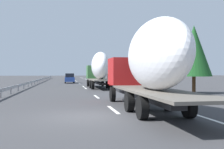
# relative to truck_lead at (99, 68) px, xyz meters

# --- Properties ---
(ground_plane) EXTENTS (260.00, 260.00, 0.00)m
(ground_plane) POSITION_rel_truck_lead_xyz_m (17.50, 3.60, -2.60)
(ground_plane) COLOR #38383A
(lane_stripe_0) EXTENTS (3.20, 0.20, 0.01)m
(lane_stripe_0) POSITION_rel_truck_lead_xyz_m (-20.50, 1.80, -2.60)
(lane_stripe_0) COLOR white
(lane_stripe_0) RESTS_ON ground_plane
(lane_stripe_1) EXTENTS (3.20, 0.20, 0.01)m
(lane_stripe_1) POSITION_rel_truck_lead_xyz_m (-12.43, 1.80, -2.60)
(lane_stripe_1) COLOR white
(lane_stripe_1) RESTS_ON ground_plane
(lane_stripe_2) EXTENTS (3.20, 0.20, 0.01)m
(lane_stripe_2) POSITION_rel_truck_lead_xyz_m (0.01, 1.80, -2.60)
(lane_stripe_2) COLOR white
(lane_stripe_2) RESTS_ON ground_plane
(lane_stripe_3) EXTENTS (3.20, 0.20, 0.01)m
(lane_stripe_3) POSITION_rel_truck_lead_xyz_m (4.17, 1.80, -2.60)
(lane_stripe_3) COLOR white
(lane_stripe_3) RESTS_ON ground_plane
(lane_stripe_4) EXTENTS (3.20, 0.20, 0.01)m
(lane_stripe_4) POSITION_rel_truck_lead_xyz_m (15.80, 1.80, -2.60)
(lane_stripe_4) COLOR white
(lane_stripe_4) RESTS_ON ground_plane
(lane_stripe_5) EXTENTS (3.20, 0.20, 0.01)m
(lane_stripe_5) POSITION_rel_truck_lead_xyz_m (33.92, 1.80, -2.60)
(lane_stripe_5) COLOR white
(lane_stripe_5) RESTS_ON ground_plane
(lane_stripe_6) EXTENTS (3.20, 0.20, 0.01)m
(lane_stripe_6) POSITION_rel_truck_lead_xyz_m (28.52, 1.80, -2.60)
(lane_stripe_6) COLOR white
(lane_stripe_6) RESTS_ON ground_plane
(edge_line_right) EXTENTS (110.00, 0.20, 0.01)m
(edge_line_right) POSITION_rel_truck_lead_xyz_m (22.50, -1.90, -2.60)
(edge_line_right) COLOR white
(edge_line_right) RESTS_ON ground_plane
(truck_lead) EXTENTS (12.58, 2.55, 4.70)m
(truck_lead) POSITION_rel_truck_lead_xyz_m (0.00, 0.00, 0.00)
(truck_lead) COLOR #387038
(truck_lead) RESTS_ON ground_plane
(truck_trailing) EXTENTS (13.94, 2.55, 4.72)m
(truck_trailing) POSITION_rel_truck_lead_xyz_m (-21.34, 0.00, 0.03)
(truck_trailing) COLOR #B21919
(truck_trailing) RESTS_ON ground_plane
(car_blue_sedan) EXTENTS (4.75, 1.86, 1.90)m
(car_blue_sedan) POSITION_rel_truck_lead_xyz_m (17.49, 3.60, -1.65)
(car_blue_sedan) COLOR #28479E
(car_blue_sedan) RESTS_ON ground_plane
(car_black_suv) EXTENTS (4.80, 1.90, 1.81)m
(car_black_suv) POSITION_rel_truck_lead_xyz_m (48.74, 3.38, -1.68)
(car_black_suv) COLOR black
(car_black_suv) RESTS_ON ground_plane
(road_sign) EXTENTS (0.10, 0.90, 3.33)m
(road_sign) POSITION_rel_truck_lead_xyz_m (20.29, -3.10, -0.31)
(road_sign) COLOR gray
(road_sign) RESTS_ON ground_plane
(tree_0) EXTENTS (3.52, 3.52, 6.79)m
(tree_0) POSITION_rel_truck_lead_xyz_m (-10.32, -8.20, 1.62)
(tree_0) COLOR #472D19
(tree_0) RESTS_ON ground_plane
(tree_1) EXTENTS (2.57, 2.57, 5.35)m
(tree_1) POSITION_rel_truck_lead_xyz_m (13.53, -9.06, 0.89)
(tree_1) COLOR #472D19
(tree_1) RESTS_ON ground_plane
(tree_2) EXTENTS (2.49, 2.49, 6.18)m
(tree_2) POSITION_rel_truck_lead_xyz_m (40.94, -7.73, 1.21)
(tree_2) COLOR #472D19
(tree_2) RESTS_ON ground_plane
(guardrail_median) EXTENTS (94.00, 0.10, 0.76)m
(guardrail_median) POSITION_rel_truck_lead_xyz_m (20.50, 9.60, -2.03)
(guardrail_median) COLOR #9EA0A5
(guardrail_median) RESTS_ON ground_plane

